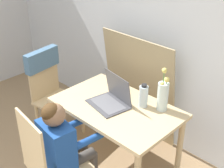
{
  "coord_description": "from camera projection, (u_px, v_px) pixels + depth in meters",
  "views": [
    {
      "loc": [
        1.74,
        -0.1,
        2.13
      ],
      "look_at": [
        0.17,
        1.5,
        0.91
      ],
      "focal_mm": 50.0,
      "sensor_mm": 36.0,
      "label": 1
    }
  ],
  "objects": [
    {
      "name": "water_bottle",
      "position": [
        144.0,
        96.0,
        2.55
      ],
      "size": [
        0.07,
        0.07,
        0.21
      ],
      "color": "silver",
      "rests_on": "dining_table"
    },
    {
      "name": "laptop",
      "position": [
        112.0,
        97.0,
        2.6
      ],
      "size": [
        0.37,
        0.31,
        0.26
      ],
      "rotation": [
        0.0,
        0.0,
        -0.19
      ],
      "color": "#4C4C51",
      "rests_on": "dining_table"
    },
    {
      "name": "chair_spare",
      "position": [
        49.0,
        81.0,
        3.21
      ],
      "size": [
        0.48,
        0.45,
        0.94
      ],
      "rotation": [
        0.0,
        0.0,
        1.71
      ],
      "color": "#D6B784",
      "rests_on": "ground_plane"
    },
    {
      "name": "flower_vase",
      "position": [
        163.0,
        95.0,
        2.49
      ],
      "size": [
        0.09,
        0.09,
        0.36
      ],
      "color": "silver",
      "rests_on": "dining_table"
    },
    {
      "name": "person_seated",
      "position": [
        63.0,
        143.0,
        2.35
      ],
      "size": [
        0.35,
        0.45,
        0.99
      ],
      "rotation": [
        0.0,
        0.0,
        3.02
      ],
      "color": "#1E4C9E",
      "rests_on": "ground_plane"
    },
    {
      "name": "wall_back",
      "position": [
        153.0,
        20.0,
        2.95
      ],
      "size": [
        6.4,
        0.05,
        2.5
      ],
      "color": "silver",
      "rests_on": "ground_plane"
    },
    {
      "name": "chair_occupied",
      "position": [
        50.0,
        165.0,
        2.35
      ],
      "size": [
        0.44,
        0.44,
        0.93
      ],
      "rotation": [
        0.0,
        0.0,
        3.02
      ],
      "color": "#D6B784",
      "rests_on": "ground_plane"
    },
    {
      "name": "cardboard_panel",
      "position": [
        139.0,
        88.0,
        3.2
      ],
      "size": [
        0.87,
        0.17,
        1.13
      ],
      "color": "tan",
      "rests_on": "ground_plane"
    },
    {
      "name": "dining_table",
      "position": [
        117.0,
        117.0,
        2.64
      ],
      "size": [
        1.05,
        0.66,
        0.73
      ],
      "color": "#D6B784",
      "rests_on": "ground_plane"
    }
  ]
}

